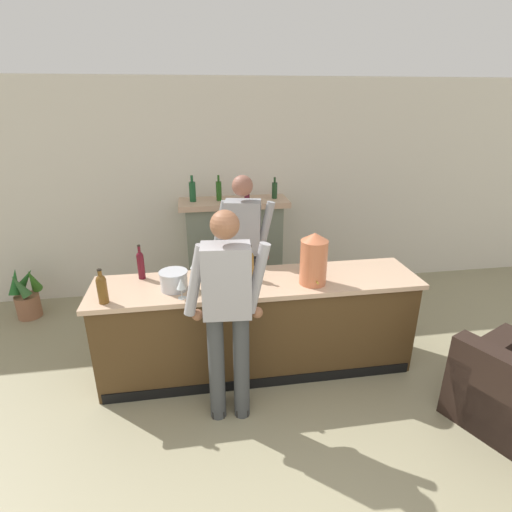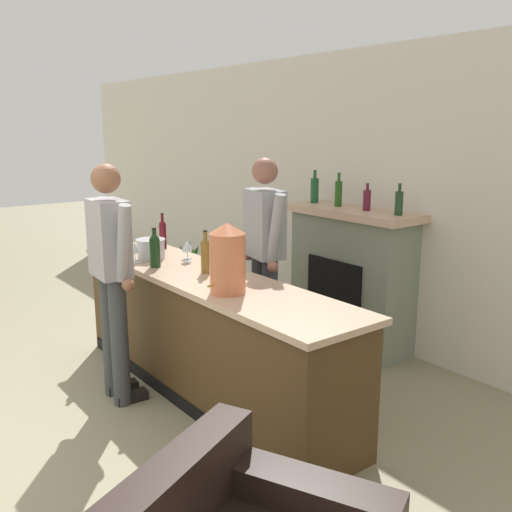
{
  "view_description": "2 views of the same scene",
  "coord_description": "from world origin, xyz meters",
  "px_view_note": "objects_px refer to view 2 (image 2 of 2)",
  "views": [
    {
      "loc": [
        -0.39,
        -1.1,
        2.51
      ],
      "look_at": [
        0.15,
        2.27,
        1.14
      ],
      "focal_mm": 28.0,
      "sensor_mm": 36.0,
      "label": 1
    },
    {
      "loc": [
        3.65,
        -0.08,
        2.04
      ],
      "look_at": [
        0.31,
        2.51,
        1.08
      ],
      "focal_mm": 40.0,
      "sensor_mm": 36.0,
      "label": 2
    }
  ],
  "objects_px": {
    "wine_glass_near_bucket": "(187,247)",
    "wine_glass_by_dispenser": "(187,246)",
    "potted_plant_corner": "(190,267)",
    "wine_glass_front_right": "(221,254)",
    "wine_bottle_cabernet_heavy": "(163,233)",
    "wine_bottle_rose_blush": "(206,254)",
    "person_bartender": "(264,256)",
    "fireplace_stone": "(351,276)",
    "ice_bucket_steel": "(151,249)",
    "wine_bottle_burgundy_dark": "(106,235)",
    "copper_dispenser": "(227,258)",
    "wine_bottle_merlot_tall": "(155,249)",
    "wine_glass_back_row": "(135,248)",
    "person_customer": "(112,273)"
  },
  "relations": [
    {
      "from": "wine_glass_near_bucket",
      "to": "wine_glass_by_dispenser",
      "type": "bearing_deg",
      "value": 148.54
    },
    {
      "from": "potted_plant_corner",
      "to": "wine_glass_front_right",
      "type": "height_order",
      "value": "wine_glass_front_right"
    },
    {
      "from": "wine_bottle_cabernet_heavy",
      "to": "wine_glass_near_bucket",
      "type": "height_order",
      "value": "wine_bottle_cabernet_heavy"
    },
    {
      "from": "wine_bottle_rose_blush",
      "to": "person_bartender",
      "type": "bearing_deg",
      "value": 89.01
    },
    {
      "from": "person_bartender",
      "to": "wine_bottle_cabernet_heavy",
      "type": "xyz_separation_m",
      "value": [
        -0.99,
        -0.39,
        0.09
      ]
    },
    {
      "from": "fireplace_stone",
      "to": "potted_plant_corner",
      "type": "distance_m",
      "value": 2.59
    },
    {
      "from": "ice_bucket_steel",
      "to": "wine_bottle_burgundy_dark",
      "type": "distance_m",
      "value": 0.58
    },
    {
      "from": "wine_glass_by_dispenser",
      "to": "ice_bucket_steel",
      "type": "bearing_deg",
      "value": -126.27
    },
    {
      "from": "wine_glass_by_dispenser",
      "to": "wine_glass_near_bucket",
      "type": "relative_size",
      "value": 0.93
    },
    {
      "from": "ice_bucket_steel",
      "to": "wine_bottle_cabernet_heavy",
      "type": "relative_size",
      "value": 0.75
    },
    {
      "from": "copper_dispenser",
      "to": "wine_bottle_cabernet_heavy",
      "type": "bearing_deg",
      "value": 167.24
    },
    {
      "from": "wine_bottle_merlot_tall",
      "to": "wine_glass_by_dispenser",
      "type": "height_order",
      "value": "wine_bottle_merlot_tall"
    },
    {
      "from": "wine_glass_by_dispenser",
      "to": "wine_glass_near_bucket",
      "type": "xyz_separation_m",
      "value": [
        0.1,
        -0.06,
        0.01
      ]
    },
    {
      "from": "ice_bucket_steel",
      "to": "wine_glass_back_row",
      "type": "distance_m",
      "value": 0.2
    },
    {
      "from": "person_bartender",
      "to": "wine_glass_by_dispenser",
      "type": "distance_m",
      "value": 0.66
    },
    {
      "from": "wine_glass_by_dispenser",
      "to": "person_customer",
      "type": "bearing_deg",
      "value": -73.47
    },
    {
      "from": "potted_plant_corner",
      "to": "ice_bucket_steel",
      "type": "height_order",
      "value": "ice_bucket_steel"
    },
    {
      "from": "wine_bottle_burgundy_dark",
      "to": "person_customer",
      "type": "bearing_deg",
      "value": -21.28
    },
    {
      "from": "wine_glass_near_bucket",
      "to": "wine_glass_front_right",
      "type": "bearing_deg",
      "value": 17.85
    },
    {
      "from": "person_customer",
      "to": "wine_bottle_merlot_tall",
      "type": "height_order",
      "value": "person_customer"
    },
    {
      "from": "potted_plant_corner",
      "to": "wine_bottle_merlot_tall",
      "type": "xyz_separation_m",
      "value": [
        2.13,
        -1.59,
        0.8
      ]
    },
    {
      "from": "copper_dispenser",
      "to": "wine_glass_back_row",
      "type": "relative_size",
      "value": 2.66
    },
    {
      "from": "person_bartender",
      "to": "wine_glass_back_row",
      "type": "distance_m",
      "value": 1.06
    },
    {
      "from": "wine_bottle_merlot_tall",
      "to": "wine_bottle_rose_blush",
      "type": "relative_size",
      "value": 0.96
    },
    {
      "from": "wine_bottle_burgundy_dark",
      "to": "wine_bottle_merlot_tall",
      "type": "distance_m",
      "value": 0.84
    },
    {
      "from": "wine_glass_front_right",
      "to": "wine_bottle_rose_blush",
      "type": "bearing_deg",
      "value": -69.78
    },
    {
      "from": "fireplace_stone",
      "to": "wine_glass_back_row",
      "type": "xyz_separation_m",
      "value": [
        -0.63,
        -1.88,
        0.41
      ]
    },
    {
      "from": "fireplace_stone",
      "to": "ice_bucket_steel",
      "type": "xyz_separation_m",
      "value": [
        -0.7,
        -1.7,
        0.37
      ]
    },
    {
      "from": "ice_bucket_steel",
      "to": "wine_bottle_cabernet_heavy",
      "type": "xyz_separation_m",
      "value": [
        -0.3,
        0.28,
        0.06
      ]
    },
    {
      "from": "wine_glass_front_right",
      "to": "wine_glass_by_dispenser",
      "type": "height_order",
      "value": "wine_glass_by_dispenser"
    },
    {
      "from": "ice_bucket_steel",
      "to": "wine_glass_back_row",
      "type": "relative_size",
      "value": 1.38
    },
    {
      "from": "potted_plant_corner",
      "to": "ice_bucket_steel",
      "type": "bearing_deg",
      "value": -38.64
    },
    {
      "from": "wine_bottle_merlot_tall",
      "to": "wine_glass_near_bucket",
      "type": "bearing_deg",
      "value": 89.43
    },
    {
      "from": "ice_bucket_steel",
      "to": "wine_bottle_merlot_tall",
      "type": "relative_size",
      "value": 0.78
    },
    {
      "from": "wine_glass_by_dispenser",
      "to": "wine_bottle_cabernet_heavy",
      "type": "bearing_deg",
      "value": 176.18
    },
    {
      "from": "wine_bottle_burgundy_dark",
      "to": "wine_glass_near_bucket",
      "type": "bearing_deg",
      "value": 22.26
    },
    {
      "from": "person_customer",
      "to": "wine_glass_near_bucket",
      "type": "xyz_separation_m",
      "value": [
        -0.13,
        0.72,
        0.08
      ]
    },
    {
      "from": "wine_bottle_rose_blush",
      "to": "wine_glass_by_dispenser",
      "type": "distance_m",
      "value": 0.52
    },
    {
      "from": "ice_bucket_steel",
      "to": "wine_glass_front_right",
      "type": "xyz_separation_m",
      "value": [
        0.61,
        0.29,
        0.02
      ]
    },
    {
      "from": "wine_glass_near_bucket",
      "to": "potted_plant_corner",
      "type": "bearing_deg",
      "value": 148.76
    },
    {
      "from": "wine_bottle_rose_blush",
      "to": "wine_glass_near_bucket",
      "type": "bearing_deg",
      "value": 169.06
    },
    {
      "from": "ice_bucket_steel",
      "to": "wine_glass_front_right",
      "type": "relative_size",
      "value": 1.65
    },
    {
      "from": "wine_bottle_burgundy_dark",
      "to": "wine_glass_back_row",
      "type": "bearing_deg",
      "value": -2.15
    },
    {
      "from": "wine_bottle_merlot_tall",
      "to": "wine_glass_front_right",
      "type": "height_order",
      "value": "wine_bottle_merlot_tall"
    },
    {
      "from": "copper_dispenser",
      "to": "ice_bucket_steel",
      "type": "relative_size",
      "value": 1.93
    },
    {
      "from": "copper_dispenser",
      "to": "wine_glass_front_right",
      "type": "height_order",
      "value": "copper_dispenser"
    },
    {
      "from": "wine_bottle_cabernet_heavy",
      "to": "potted_plant_corner",
      "type": "bearing_deg",
      "value": 142.25
    },
    {
      "from": "wine_glass_back_row",
      "to": "copper_dispenser",
      "type": "bearing_deg",
      "value": 5.65
    },
    {
      "from": "ice_bucket_steel",
      "to": "wine_bottle_merlot_tall",
      "type": "xyz_separation_m",
      "value": [
        0.28,
        -0.11,
        0.06
      ]
    },
    {
      "from": "wine_glass_back_row",
      "to": "wine_glass_near_bucket",
      "type": "distance_m",
      "value": 0.42
    }
  ]
}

